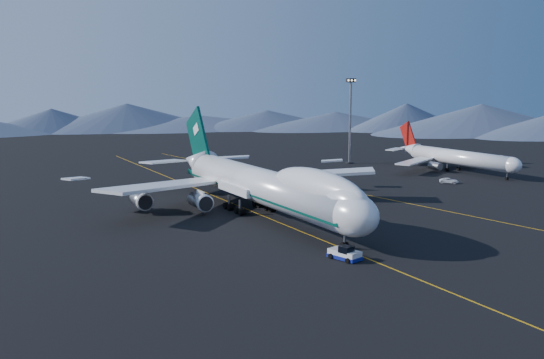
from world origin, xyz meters
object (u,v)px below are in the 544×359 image
pushback_tug (345,255)px  floodlight_mast (350,121)px  second_jet (454,157)px  boeing_747 (262,185)px  service_van (449,181)px

pushback_tug → floodlight_mast: bearing=39.1°
second_jet → pushback_tug: bearing=-162.4°
second_jet → floodlight_mast: 33.79m
pushback_tug → second_jet: bearing=21.4°
second_jet → floodlight_mast: bearing=100.4°
boeing_747 → service_van: size_ratio=15.69×
second_jet → service_van: (-16.78, -15.28, -3.34)m
pushback_tug → second_jet: 97.03m
floodlight_mast → service_van: bearing=-91.2°
floodlight_mast → second_jet: bearing=-60.7°
boeing_747 → second_jet: size_ratio=1.57×
boeing_747 → second_jet: boeing_747 is taller
boeing_747 → floodlight_mast: size_ratio=2.77×
boeing_747 → pushback_tug: (-3.00, -30.83, -5.17)m
second_jet → service_van: second_jet is taller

